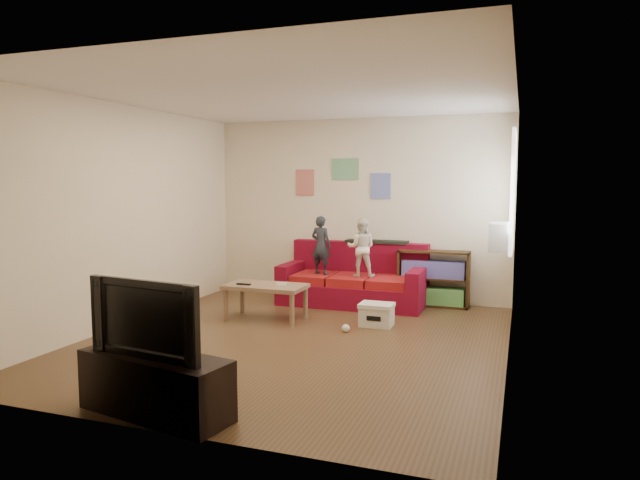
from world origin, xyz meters
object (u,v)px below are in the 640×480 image
(television, at_px, (153,317))
(child_b, at_px, (361,248))
(child_a, at_px, (321,245))
(sofa, at_px, (354,283))
(coffee_table, at_px, (266,290))
(file_box, at_px, (377,314))
(bookshelf, at_px, (433,281))
(tv_stand, at_px, (155,385))

(television, bearing_deg, child_b, 91.53)
(child_a, xyz_separation_m, television, (0.14, -4.15, -0.09))
(sofa, bearing_deg, child_a, -159.37)
(coffee_table, xyz_separation_m, television, (0.48, -3.01, 0.37))
(sofa, relative_size, file_box, 5.03)
(sofa, xyz_separation_m, television, (-0.31, -4.32, 0.46))
(bookshelf, bearing_deg, file_box, -109.24)
(tv_stand, distance_m, television, 0.53)
(file_box, height_order, tv_stand, tv_stand)
(child_b, bearing_deg, tv_stand, 73.07)
(coffee_table, xyz_separation_m, file_box, (1.42, 0.16, -0.25))
(tv_stand, bearing_deg, child_a, 102.32)
(child_a, relative_size, tv_stand, 0.68)
(television, bearing_deg, tv_stand, 0.00)
(coffee_table, bearing_deg, file_box, 6.42)
(bookshelf, bearing_deg, coffee_table, -140.93)
(coffee_table, bearing_deg, child_b, 50.43)
(child_b, xyz_separation_m, tv_stand, (-0.46, -4.15, -0.61))
(sofa, xyz_separation_m, child_a, (-0.45, -0.17, 0.55))
(coffee_table, distance_m, tv_stand, 3.05)
(sofa, xyz_separation_m, child_b, (0.15, -0.17, 0.54))
(bookshelf, distance_m, tv_stand, 4.77)
(child_a, relative_size, television, 0.83)
(child_b, distance_m, tv_stand, 4.22)
(child_b, relative_size, television, 0.81)
(coffee_table, height_order, television, television)
(television, bearing_deg, sofa, 93.72)
(child_b, height_order, file_box, child_b)
(child_b, bearing_deg, child_a, -10.57)
(coffee_table, distance_m, file_box, 1.45)
(sofa, relative_size, child_b, 2.49)
(bookshelf, bearing_deg, television, -107.33)
(child_a, distance_m, coffee_table, 1.28)
(television, bearing_deg, bookshelf, 80.56)
(sofa, relative_size, television, 2.01)
(coffee_table, relative_size, bookshelf, 1.02)
(coffee_table, bearing_deg, bookshelf, 39.07)
(sofa, xyz_separation_m, coffee_table, (-0.80, -1.31, 0.09))
(child_a, relative_size, child_b, 1.03)
(sofa, xyz_separation_m, tv_stand, (-0.31, -4.32, -0.07))
(coffee_table, bearing_deg, tv_stand, -80.88)
(child_a, distance_m, bookshelf, 1.68)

